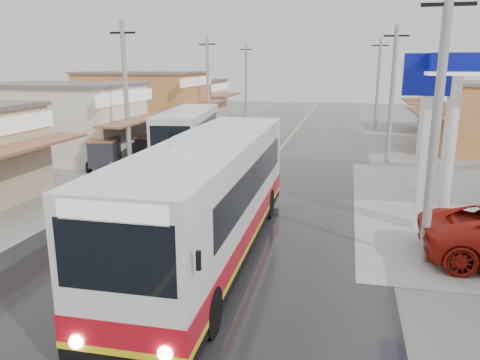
{
  "coord_description": "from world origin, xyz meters",
  "views": [
    {
      "loc": [
        4.54,
        -14.15,
        5.86
      ],
      "look_at": [
        0.79,
        2.15,
        1.69
      ],
      "focal_mm": 35.0,
      "sensor_mm": 36.0,
      "label": 1
    }
  ],
  "objects": [
    {
      "name": "cyclist",
      "position": [
        -4.95,
        3.39,
        0.62
      ],
      "size": [
        0.87,
        1.82,
        1.88
      ],
      "rotation": [
        0.0,
        0.0,
        0.15
      ],
      "color": "black",
      "rests_on": "ground"
    },
    {
      "name": "second_bus",
      "position": [
        -5.04,
        13.13,
        1.65
      ],
      "size": [
        3.7,
        9.49,
        3.07
      ],
      "rotation": [
        0.0,
        0.0,
        0.13
      ],
      "color": "silver",
      "rests_on": "road"
    },
    {
      "name": "utility_poles_right",
      "position": [
        7.0,
        15.0,
        0.0
      ],
      "size": [
        1.6,
        36.0,
        8.0
      ],
      "primitive_type": null,
      "color": "gray",
      "rests_on": "ground"
    },
    {
      "name": "centre_line",
      "position": [
        0.0,
        15.0,
        0.02
      ],
      "size": [
        0.15,
        90.0,
        0.01
      ],
      "primitive_type": "cube",
      "color": "#D8CC4C",
      "rests_on": "road"
    },
    {
      "name": "tricycle_near",
      "position": [
        -7.28,
        12.48,
        0.88
      ],
      "size": [
        1.61,
        2.19,
        1.54
      ],
      "rotation": [
        0.0,
        0.0,
        -0.17
      ],
      "color": "#26262D",
      "rests_on": "ground"
    },
    {
      "name": "tricycle_far",
      "position": [
        -8.67,
        9.3,
        1.03
      ],
      "size": [
        2.1,
        2.48,
        1.8
      ],
      "rotation": [
        0.0,
        0.0,
        0.27
      ],
      "color": "#26262D",
      "rests_on": "ground"
    },
    {
      "name": "coach_bus",
      "position": [
        0.59,
        -0.92,
        1.9
      ],
      "size": [
        2.98,
        12.67,
        3.94
      ],
      "rotation": [
        0.0,
        0.0,
        0.01
      ],
      "color": "silver",
      "rests_on": "road"
    },
    {
      "name": "tyre_stack",
      "position": [
        -6.42,
        6.45,
        0.21
      ],
      "size": [
        0.83,
        0.83,
        0.42
      ],
      "color": "black",
      "rests_on": "ground"
    },
    {
      "name": "ground",
      "position": [
        0.0,
        0.0,
        0.0
      ],
      "size": [
        120.0,
        120.0,
        0.0
      ],
      "primitive_type": "plane",
      "color": "slate",
      "rests_on": "ground"
    },
    {
      "name": "road",
      "position": [
        0.0,
        15.0,
        0.01
      ],
      "size": [
        12.0,
        90.0,
        0.02
      ],
      "primitive_type": "cube",
      "color": "black",
      "rests_on": "ground"
    },
    {
      "name": "shopfronts_left",
      "position": [
        -13.0,
        18.0,
        0.0
      ],
      "size": [
        11.0,
        44.0,
        5.2
      ],
      "primitive_type": null,
      "color": "tan",
      "rests_on": "ground"
    },
    {
      "name": "utility_poles_left",
      "position": [
        -7.0,
        16.0,
        0.0
      ],
      "size": [
        1.6,
        50.0,
        8.0
      ],
      "primitive_type": null,
      "color": "gray",
      "rests_on": "ground"
    }
  ]
}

